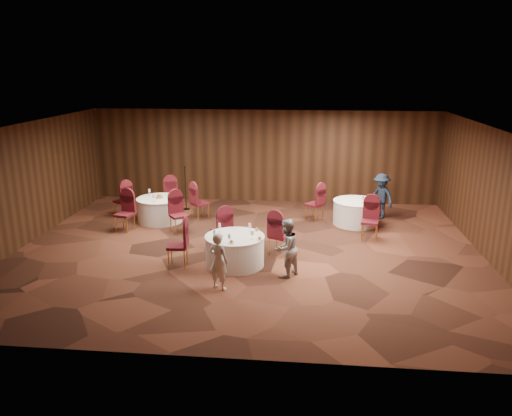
# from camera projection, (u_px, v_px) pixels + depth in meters

# --- Properties ---
(ground) EXTENTS (12.00, 12.00, 0.00)m
(ground) POSITION_uv_depth(u_px,v_px,m) (248.00, 250.00, 13.04)
(ground) COLOR black
(ground) RESTS_ON ground
(room_shell) EXTENTS (12.00, 12.00, 12.00)m
(room_shell) POSITION_uv_depth(u_px,v_px,m) (247.00, 177.00, 12.50)
(room_shell) COLOR silver
(room_shell) RESTS_ON ground
(table_main) EXTENTS (1.43, 1.43, 0.74)m
(table_main) POSITION_uv_depth(u_px,v_px,m) (235.00, 250.00, 11.99)
(table_main) COLOR white
(table_main) RESTS_ON ground
(table_left) EXTENTS (1.40, 1.40, 0.74)m
(table_left) POSITION_uv_depth(u_px,v_px,m) (160.00, 210.00, 15.37)
(table_left) COLOR white
(table_left) RESTS_ON ground
(table_right) EXTENTS (1.38, 1.38, 0.74)m
(table_right) POSITION_uv_depth(u_px,v_px,m) (356.00, 212.00, 15.09)
(table_right) COLOR white
(table_right) RESTS_ON ground
(chairs_main) EXTENTS (3.02, 1.88, 1.00)m
(chairs_main) POSITION_uv_depth(u_px,v_px,m) (227.00, 237.00, 12.54)
(chairs_main) COLOR #3D0C11
(chairs_main) RESTS_ON ground
(chairs_left) EXTENTS (3.24, 2.96, 1.00)m
(chairs_left) POSITION_uv_depth(u_px,v_px,m) (160.00, 205.00, 15.38)
(chairs_left) COLOR #3D0C11
(chairs_left) RESTS_ON ground
(chairs_right) EXTENTS (2.18, 2.32, 1.00)m
(chairs_right) POSITION_uv_depth(u_px,v_px,m) (341.00, 212.00, 14.65)
(chairs_right) COLOR #3D0C11
(chairs_right) RESTS_ON ground
(tabletop_main) EXTENTS (1.18, 1.09, 0.22)m
(tabletop_main) POSITION_uv_depth(u_px,v_px,m) (240.00, 233.00, 11.78)
(tabletop_main) COLOR silver
(tabletop_main) RESTS_ON table_main
(tabletop_left) EXTENTS (0.91, 0.75, 0.22)m
(tabletop_left) POSITION_uv_depth(u_px,v_px,m) (159.00, 196.00, 15.25)
(tabletop_left) COLOR silver
(tabletop_left) RESTS_ON table_left
(tabletop_right) EXTENTS (0.08, 0.08, 0.22)m
(tabletop_right) POSITION_uv_depth(u_px,v_px,m) (363.00, 198.00, 14.67)
(tabletop_right) COLOR silver
(tabletop_right) RESTS_ON table_right
(mic_stand) EXTENTS (0.24, 0.24, 1.46)m
(mic_stand) POSITION_uv_depth(u_px,v_px,m) (186.00, 197.00, 16.64)
(mic_stand) COLOR black
(mic_stand) RESTS_ON ground
(woman_a) EXTENTS (0.55, 0.48, 1.28)m
(woman_a) POSITION_uv_depth(u_px,v_px,m) (219.00, 261.00, 10.63)
(woman_a) COLOR silver
(woman_a) RESTS_ON ground
(woman_b) EXTENTS (0.81, 0.84, 1.36)m
(woman_b) POSITION_uv_depth(u_px,v_px,m) (286.00, 248.00, 11.27)
(woman_b) COLOR #A1A1A6
(woman_b) RESTS_ON ground
(man_c) EXTENTS (1.00, 1.04, 1.43)m
(man_c) POSITION_uv_depth(u_px,v_px,m) (381.00, 196.00, 15.63)
(man_c) COLOR black
(man_c) RESTS_ON ground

